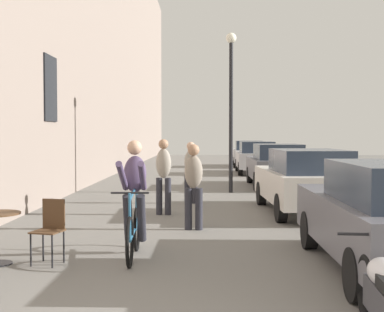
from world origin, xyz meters
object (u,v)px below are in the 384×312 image
Objects in this scene: pedestrian_near at (194,182)px; parked_car_fourth at (256,157)px; pedestrian_far at (191,169)px; cafe_chair_mid_toward_street at (50,226)px; parked_car_fifth at (249,153)px; street_lamp at (231,92)px; cyclist_on_bicycle at (134,201)px; parked_car_third at (276,165)px; pedestrian_mid at (164,172)px; parked_car_second at (305,180)px.

parked_car_fourth is at bearing 79.94° from pedestrian_near.
pedestrian_near is 3.89m from pedestrian_far.
parked_car_fifth is (4.63, 22.52, 0.23)m from cafe_chair_mid_toward_street.
street_lamp is 1.18× the size of parked_car_fourth.
cyclist_on_bicycle is 2.34m from pedestrian_near.
pedestrian_mid is at bearing -117.61° from parked_car_third.
parked_car_third is at bearing -90.08° from parked_car_fifth.
street_lamp is 3.38m from parked_car_third.
cyclist_on_bicycle is at bearing -111.00° from pedestrian_near.
parked_car_fourth is at bearing -91.10° from parked_car_fifth.
parked_car_fourth is (2.58, 14.54, -0.15)m from pedestrian_near.
pedestrian_mid is 7.28m from parked_car_third.
pedestrian_near is 0.33× the size of street_lamp.
pedestrian_far reaches higher than parked_car_second.
cyclist_on_bicycle is 0.36× the size of street_lamp.
parked_car_fifth is (2.83, 15.95, -0.15)m from pedestrian_far.
parked_car_third is 6.23m from parked_car_fourth.
pedestrian_far is (-0.14, 3.89, -0.01)m from pedestrian_near.
parked_car_second is at bearing -90.62° from parked_car_fifth.
pedestrian_mid is (1.24, 4.54, 0.44)m from cafe_chair_mid_toward_street.
parked_car_fifth is (1.66, 13.33, -2.36)m from street_lamp.
parked_car_fourth is (0.09, 12.40, 0.00)m from parked_car_second.
pedestrian_near is 0.39× the size of parked_car_fifth.
parked_car_fourth is 5.30m from parked_car_fifth.
cafe_chair_mid_toward_street is 0.55× the size of pedestrian_near.
street_lamp is at bearing -132.25° from parked_car_third.
cafe_chair_mid_toward_street is 0.18× the size of street_lamp.
parked_car_second reaches higher than parked_car_fifth.
pedestrian_mid is at bearing -105.54° from pedestrian_far.
pedestrian_far is at bearing 92.13° from pedestrian_near.
street_lamp reaches higher than parked_car_second.
cafe_chair_mid_toward_street is at bearing -107.94° from street_lamp.
pedestrian_near is 3.29m from parked_car_second.
parked_car_third is at bearing -89.21° from parked_car_fourth.
parked_car_third is (3.50, 10.49, -0.05)m from cyclist_on_bicycle.
pedestrian_far reaches higher than parked_car_fifth.
cyclist_on_bicycle reaches higher than parked_car_fourth.
parked_car_third is at bearing 72.22° from pedestrian_near.
parked_car_third is (0.18, 6.17, 0.00)m from parked_car_second.
parked_car_fourth is at bearing 79.06° from street_lamp.
parked_car_fourth is at bearing 75.27° from cafe_chair_mid_toward_street.
cyclist_on_bicycle reaches higher than pedestrian_mid.
pedestrian_near is at bearing 53.96° from cafe_chair_mid_toward_street.
parked_car_second is (2.49, 2.14, -0.15)m from pedestrian_near.
street_lamp is at bearing 81.04° from pedestrian_near.
parked_car_third is at bearing 71.54° from cyclist_on_bicycle.
street_lamp is 1.18× the size of parked_car_third.
parked_car_second is 1.00× the size of parked_car_fourth.
pedestrian_far is at bearing -122.41° from parked_car_third.
cyclist_on_bicycle is at bearing -91.86° from pedestrian_mid.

